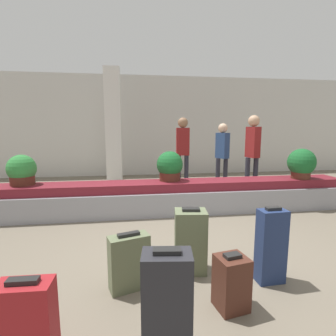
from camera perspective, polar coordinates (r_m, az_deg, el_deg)
ground_plane at (r=3.33m, az=4.62°, el=-18.97°), size 18.00×18.00×0.00m
back_wall at (r=8.68m, az=-3.80°, el=9.06°), size 18.00×0.06×3.20m
carousel at (r=4.88m, az=0.00°, el=-6.43°), size 7.01×0.70×0.57m
pillar at (r=7.71m, az=-11.82°, el=8.94°), size 0.44×0.44×3.20m
suitcase_0 at (r=2.09m, az=-28.31°, el=-28.55°), size 0.34×0.19×0.66m
suitcase_1 at (r=1.95m, az=-0.22°, el=-27.95°), size 0.35×0.25×0.79m
suitcase_2 at (r=2.51m, az=13.62°, el=-23.07°), size 0.29×0.29×0.50m
suitcase_3 at (r=2.93m, az=4.91°, el=-15.55°), size 0.37×0.30×0.71m
suitcase_4 at (r=2.70m, az=-8.44°, el=-19.59°), size 0.42×0.28×0.57m
suitcase_5 at (r=2.92m, az=21.51°, el=-15.51°), size 0.28×0.18×0.78m
potted_plant_0 at (r=5.67m, az=27.05°, el=0.85°), size 0.52×0.52×0.58m
potted_plant_1 at (r=5.14m, az=-29.23°, el=-0.50°), size 0.48×0.48×0.52m
potted_plant_2 at (r=4.86m, az=0.39°, el=0.35°), size 0.49×0.49×0.55m
traveler_0 at (r=6.69m, az=11.73°, el=3.76°), size 0.31×0.37×1.66m
traveler_1 at (r=6.28m, az=17.95°, el=4.34°), size 0.31×0.35×1.83m
traveler_2 at (r=6.61m, az=3.22°, el=4.78°), size 0.33×0.25×1.80m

